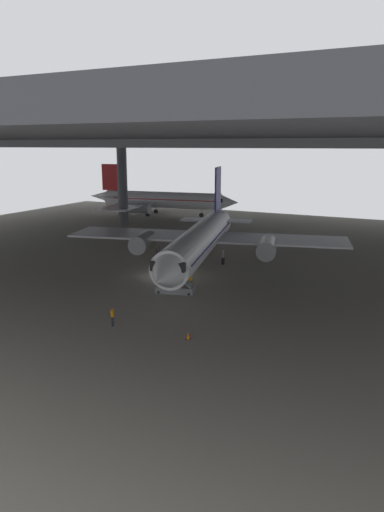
{
  "coord_description": "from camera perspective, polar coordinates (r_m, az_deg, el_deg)",
  "views": [
    {
      "loc": [
        25.6,
        -45.1,
        14.62
      ],
      "look_at": [
        3.21,
        0.55,
        2.57
      ],
      "focal_mm": 33.04,
      "sensor_mm": 36.0,
      "label": 1
    }
  ],
  "objects": [
    {
      "name": "airplane_main",
      "position": [
        56.6,
        1.02,
        1.96
      ],
      "size": [
        35.89,
        36.51,
        11.53
      ],
      "color": "white",
      "rests_on": "ground_plane"
    },
    {
      "name": "airplane_distant",
      "position": [
        100.13,
        -3.91,
        6.8
      ],
      "size": [
        33.29,
        32.44,
        10.57
      ],
      "color": "white",
      "rests_on": "ground_plane"
    },
    {
      "name": "boarding_stairs",
      "position": [
        47.72,
        -2.11,
        -3.6
      ],
      "size": [
        4.43,
        2.37,
        4.67
      ],
      "color": "slate",
      "rests_on": "ground_plane"
    },
    {
      "name": "ground_plane",
      "position": [
        53.88,
        -3.33,
        -2.44
      ],
      "size": [
        110.0,
        110.0,
        0.0
      ],
      "primitive_type": "plane",
      "color": "gray"
    },
    {
      "name": "baggage_tug",
      "position": [
        66.09,
        -1.79,
        1.01
      ],
      "size": [
        1.28,
        2.2,
        0.9
      ],
      "color": "yellow",
      "rests_on": "ground_plane"
    },
    {
      "name": "crew_worker_by_stairs",
      "position": [
        49.04,
        -0.3,
        -2.9
      ],
      "size": [
        0.44,
        0.4,
        1.61
      ],
      "color": "#232838",
      "rests_on": "ground_plane"
    },
    {
      "name": "hangar_structure",
      "position": [
        64.24,
        2.64,
        14.26
      ],
      "size": [
        121.0,
        99.0,
        16.31
      ],
      "color": "#4C4F54",
      "rests_on": "ground_plane"
    },
    {
      "name": "crew_worker_near_nose",
      "position": [
        39.5,
        -9.62,
        -7.1
      ],
      "size": [
        0.34,
        0.51,
        1.68
      ],
      "color": "#232838",
      "rests_on": "ground_plane"
    },
    {
      "name": "traffic_cone_orange",
      "position": [
        36.73,
        -0.47,
        -9.63
      ],
      "size": [
        0.36,
        0.36,
        0.6
      ],
      "color": "black",
      "rests_on": "ground_plane"
    }
  ]
}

